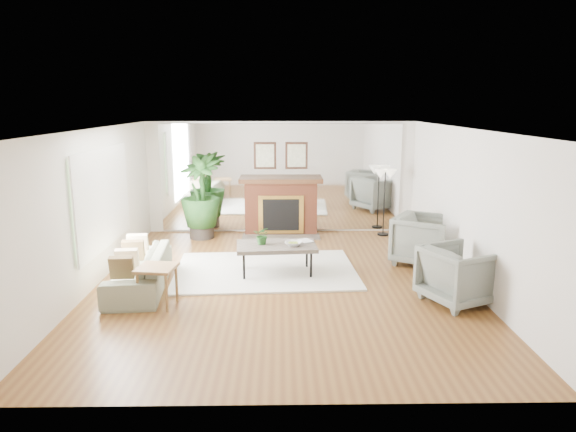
{
  "coord_description": "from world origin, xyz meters",
  "views": [
    {
      "loc": [
        -0.03,
        -8.0,
        2.89
      ],
      "look_at": [
        0.11,
        0.6,
        0.99
      ],
      "focal_mm": 32.0,
      "sensor_mm": 36.0,
      "label": 1
    }
  ],
  "objects_px": {
    "fireplace": "(281,205)",
    "armchair_back": "(424,240)",
    "coffee_table": "(276,247)",
    "sofa": "(139,270)",
    "floor_lamp": "(385,179)",
    "side_table": "(157,273)",
    "potted_ficus": "(201,194)",
    "armchair_front": "(459,275)"
  },
  "relations": [
    {
      "from": "armchair_back",
      "to": "armchair_front",
      "type": "distance_m",
      "value": 1.87
    },
    {
      "from": "armchair_front",
      "to": "floor_lamp",
      "type": "bearing_deg",
      "value": -19.95
    },
    {
      "from": "fireplace",
      "to": "armchair_front",
      "type": "relative_size",
      "value": 2.17
    },
    {
      "from": "floor_lamp",
      "to": "coffee_table",
      "type": "bearing_deg",
      "value": -131.52
    },
    {
      "from": "potted_ficus",
      "to": "side_table",
      "type": "bearing_deg",
      "value": -90.98
    },
    {
      "from": "side_table",
      "to": "potted_ficus",
      "type": "bearing_deg",
      "value": 89.02
    },
    {
      "from": "fireplace",
      "to": "potted_ficus",
      "type": "relative_size",
      "value": 1.13
    },
    {
      "from": "potted_ficus",
      "to": "fireplace",
      "type": "bearing_deg",
      "value": 11.0
    },
    {
      "from": "sofa",
      "to": "armchair_front",
      "type": "height_order",
      "value": "armchair_front"
    },
    {
      "from": "sofa",
      "to": "floor_lamp",
      "type": "relative_size",
      "value": 1.38
    },
    {
      "from": "floor_lamp",
      "to": "side_table",
      "type": "bearing_deg",
      "value": -135.27
    },
    {
      "from": "sofa",
      "to": "potted_ficus",
      "type": "relative_size",
      "value": 1.13
    },
    {
      "from": "potted_ficus",
      "to": "floor_lamp",
      "type": "relative_size",
      "value": 1.22
    },
    {
      "from": "coffee_table",
      "to": "armchair_back",
      "type": "xyz_separation_m",
      "value": [
        2.69,
        0.56,
        -0.04
      ]
    },
    {
      "from": "armchair_back",
      "to": "potted_ficus",
      "type": "relative_size",
      "value": 0.55
    },
    {
      "from": "fireplace",
      "to": "coffee_table",
      "type": "relative_size",
      "value": 1.47
    },
    {
      "from": "coffee_table",
      "to": "sofa",
      "type": "bearing_deg",
      "value": -163.72
    },
    {
      "from": "fireplace",
      "to": "potted_ficus",
      "type": "distance_m",
      "value": 1.79
    },
    {
      "from": "armchair_back",
      "to": "coffee_table",
      "type": "bearing_deg",
      "value": 133.47
    },
    {
      "from": "fireplace",
      "to": "armchair_back",
      "type": "distance_m",
      "value": 3.46
    },
    {
      "from": "armchair_front",
      "to": "sofa",
      "type": "bearing_deg",
      "value": 57.61
    },
    {
      "from": "coffee_table",
      "to": "sofa",
      "type": "xyz_separation_m",
      "value": [
        -2.18,
        -0.64,
        -0.19
      ]
    },
    {
      "from": "coffee_table",
      "to": "floor_lamp",
      "type": "xyz_separation_m",
      "value": [
        2.37,
        2.68,
        0.77
      ]
    },
    {
      "from": "coffee_table",
      "to": "armchair_front",
      "type": "distance_m",
      "value": 2.99
    },
    {
      "from": "coffee_table",
      "to": "sofa",
      "type": "height_order",
      "value": "sofa"
    },
    {
      "from": "sofa",
      "to": "floor_lamp",
      "type": "xyz_separation_m",
      "value": [
        4.55,
        3.31,
        0.96
      ]
    },
    {
      "from": "sofa",
      "to": "potted_ficus",
      "type": "height_order",
      "value": "potted_ficus"
    },
    {
      "from": "side_table",
      "to": "armchair_front",
      "type": "bearing_deg",
      "value": 0.72
    },
    {
      "from": "armchair_front",
      "to": "floor_lamp",
      "type": "height_order",
      "value": "floor_lamp"
    },
    {
      "from": "potted_ficus",
      "to": "sofa",
      "type": "bearing_deg",
      "value": -99.55
    },
    {
      "from": "armchair_back",
      "to": "potted_ficus",
      "type": "xyz_separation_m",
      "value": [
        -4.33,
        1.94,
        0.51
      ]
    },
    {
      "from": "side_table",
      "to": "potted_ficus",
      "type": "distance_m",
      "value": 3.9
    },
    {
      "from": "armchair_front",
      "to": "fireplace",
      "type": "bearing_deg",
      "value": 7.61
    },
    {
      "from": "fireplace",
      "to": "floor_lamp",
      "type": "bearing_deg",
      "value": -3.98
    },
    {
      "from": "fireplace",
      "to": "sofa",
      "type": "bearing_deg",
      "value": -123.07
    },
    {
      "from": "potted_ficus",
      "to": "armchair_front",
      "type": "bearing_deg",
      "value": -41.35
    },
    {
      "from": "coffee_table",
      "to": "armchair_back",
      "type": "height_order",
      "value": "armchair_back"
    },
    {
      "from": "fireplace",
      "to": "sofa",
      "type": "xyz_separation_m",
      "value": [
        -2.26,
        -3.47,
        -0.36
      ]
    },
    {
      "from": "sofa",
      "to": "armchair_back",
      "type": "distance_m",
      "value": 5.01
    },
    {
      "from": "potted_ficus",
      "to": "floor_lamp",
      "type": "xyz_separation_m",
      "value": [
        4.02,
        0.18,
        0.29
      ]
    },
    {
      "from": "armchair_back",
      "to": "armchair_front",
      "type": "bearing_deg",
      "value": -148.29
    },
    {
      "from": "armchair_back",
      "to": "floor_lamp",
      "type": "distance_m",
      "value": 2.29
    }
  ]
}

